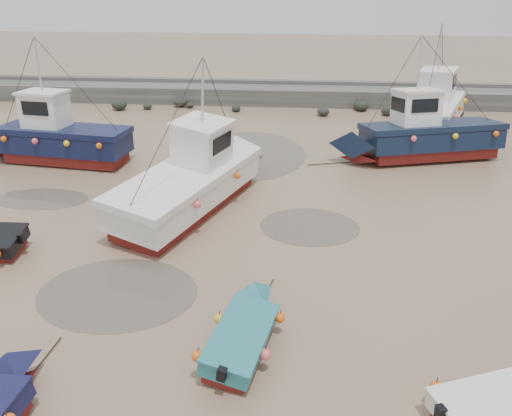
% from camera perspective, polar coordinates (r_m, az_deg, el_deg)
% --- Properties ---
extents(ground, '(120.00, 120.00, 0.00)m').
position_cam_1_polar(ground, '(17.58, -6.58, -6.62)').
color(ground, '#8B6F54').
rests_on(ground, ground).
extents(seawall, '(60.00, 4.92, 1.50)m').
position_cam_1_polar(seawall, '(37.60, -0.37, 12.84)').
color(seawall, '#61615C').
rests_on(seawall, ground).
extents(puddle_a, '(5.15, 5.15, 0.01)m').
position_cam_1_polar(puddle_a, '(16.79, -15.52, -9.31)').
color(puddle_a, '#50483F').
rests_on(puddle_a, ground).
extents(puddle_b, '(3.99, 3.99, 0.01)m').
position_cam_1_polar(puddle_b, '(20.04, 6.15, -2.11)').
color(puddle_b, '#50483F').
rests_on(puddle_b, ground).
extents(puddle_c, '(4.29, 4.29, 0.01)m').
position_cam_1_polar(puddle_c, '(24.17, -23.33, 0.97)').
color(puddle_c, '#50483F').
rests_on(puddle_c, ground).
extents(puddle_d, '(6.59, 6.59, 0.01)m').
position_cam_1_polar(puddle_d, '(27.47, -1.17, 6.20)').
color(puddle_d, '#50483F').
rests_on(puddle_d, ground).
extents(dinghy_2, '(2.29, 5.07, 1.43)m').
position_cam_1_polar(dinghy_2, '(13.95, -1.55, -13.63)').
color(dinghy_2, maroon).
rests_on(dinghy_2, ground).
extents(cabin_boat_0, '(9.79, 3.40, 6.22)m').
position_cam_1_polar(cabin_boat_0, '(28.05, -22.17, 7.58)').
color(cabin_boat_0, maroon).
rests_on(cabin_boat_0, ground).
extents(cabin_boat_1, '(5.99, 10.89, 6.22)m').
position_cam_1_polar(cabin_boat_1, '(21.32, -7.05, 3.56)').
color(cabin_boat_1, maroon).
rests_on(cabin_boat_1, ground).
extents(cabin_boat_2, '(10.33, 4.60, 6.22)m').
position_cam_1_polar(cabin_boat_2, '(27.74, 18.39, 7.95)').
color(cabin_boat_2, maroon).
rests_on(cabin_boat_2, ground).
extents(cabin_boat_3, '(5.59, 9.43, 6.22)m').
position_cam_1_polar(cabin_boat_3, '(33.21, 19.96, 10.70)').
color(cabin_boat_3, maroon).
rests_on(cabin_boat_3, ground).
extents(person, '(0.64, 0.48, 1.60)m').
position_cam_1_polar(person, '(24.38, -7.08, 3.26)').
color(person, '#161E35').
rests_on(person, ground).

